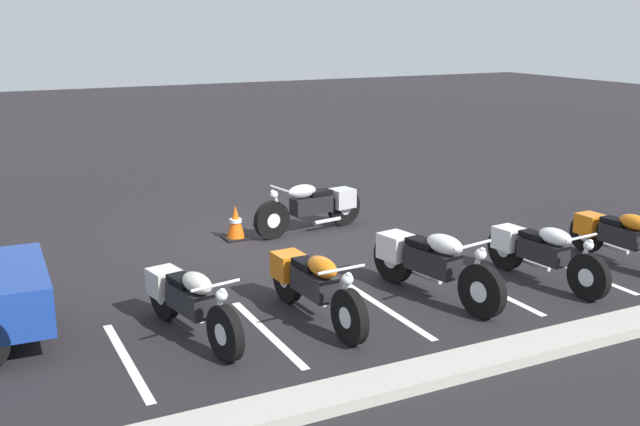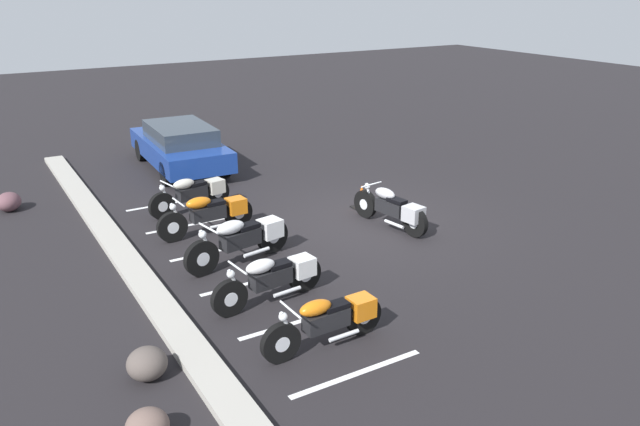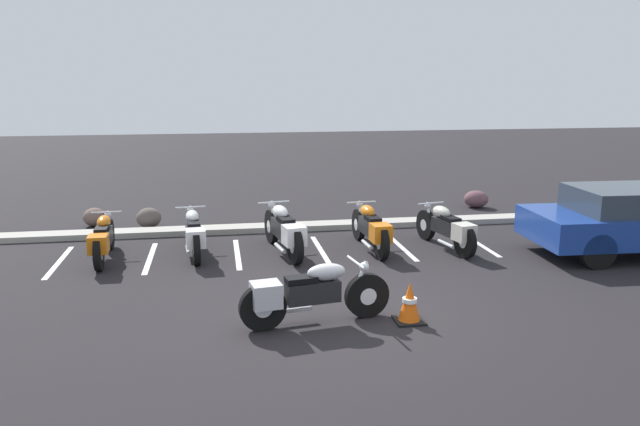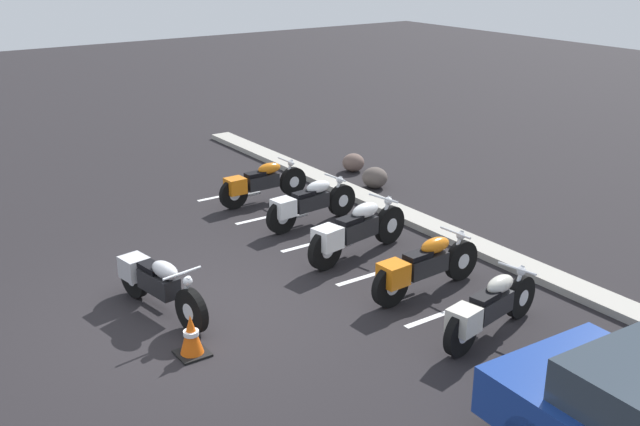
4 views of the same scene
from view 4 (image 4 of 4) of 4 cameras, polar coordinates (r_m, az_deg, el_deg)
ground at (r=10.75m, az=-9.84°, el=-8.02°), size 60.00×60.00×0.00m
motorcycle_silver_featured at (r=10.89m, az=-12.35°, el=-5.20°), size 2.12×0.70×0.84m
parked_bike_0 at (r=15.10m, az=-4.63°, el=2.31°), size 0.57×2.02×0.79m
parked_bike_1 at (r=13.84m, az=-0.92°, el=0.75°), size 0.60×2.07×0.82m
parked_bike_2 at (r=12.42m, az=2.61°, el=-1.36°), size 0.77×2.26×0.89m
parked_bike_3 at (r=11.24m, az=7.80°, el=-4.06°), size 0.60×2.14×0.84m
parked_bike_4 at (r=10.20m, az=12.70°, el=-7.10°), size 0.72×2.06×0.82m
concrete_curb at (r=13.46m, az=10.40°, el=-1.85°), size 18.00×0.50×0.12m
landscape_rock_1 at (r=16.10m, az=4.20°, el=2.71°), size 0.70×0.70×0.45m
landscape_rock_2 at (r=17.24m, az=2.55°, el=3.86°), size 0.58×0.60×0.42m
traffic_cone at (r=9.79m, az=-9.78°, el=-9.24°), size 0.40×0.40×0.57m
stall_line_0 at (r=15.93m, az=-5.90°, el=1.63°), size 0.10×2.10×0.00m
stall_line_1 at (r=14.61m, az=-2.81°, el=-0.01°), size 0.10×2.10×0.00m
stall_line_2 at (r=13.35m, az=0.88°, el=-1.96°), size 0.10×2.10×0.00m
stall_line_3 at (r=12.18m, az=5.31°, el=-4.29°), size 0.10×2.10×0.00m
stall_line_4 at (r=11.13m, az=10.68°, el=-7.06°), size 0.10×2.10×0.00m
stall_line_5 at (r=10.21m, az=17.17°, el=-10.27°), size 0.10×2.10×0.00m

